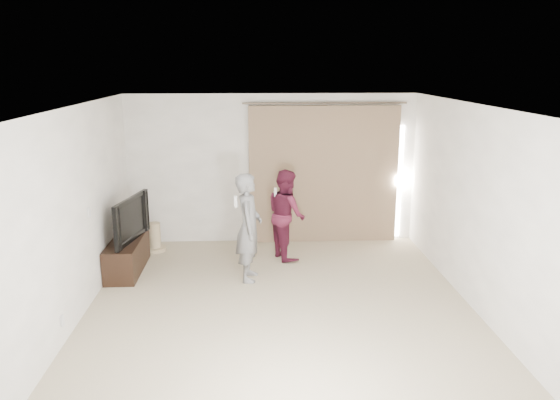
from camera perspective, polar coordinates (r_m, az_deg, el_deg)
The scene contains 10 objects.
floor at distance 7.30m, azimuth -0.01°, elevation -10.98°, with size 5.50×5.50×0.00m, color #C3B092.
wall_back at distance 9.53m, azimuth -0.85°, elevation 3.25°, with size 5.00×0.04×2.60m, color white.
wall_left at distance 7.17m, azimuth -20.38°, elevation -1.29°, with size 0.04×5.50×2.60m.
ceiling at distance 6.63m, azimuth -0.01°, elevation 9.83°, with size 5.00×5.50×0.01m, color silver.
curtain at distance 9.55m, azimuth 4.66°, elevation 2.64°, with size 2.80×0.11×2.46m.
tv_console at distance 8.68m, azimuth -15.67°, elevation -5.59°, with size 0.45×1.29×0.50m, color black.
tv at distance 8.50m, azimuth -15.93°, elevation -1.89°, with size 1.16×0.15×0.67m, color black.
scratching_post at distance 9.49m, azimuth -12.95°, elevation -4.05°, with size 0.37×0.37×0.49m.
person_man at distance 7.90m, azimuth -3.28°, elevation -2.86°, with size 0.42×0.61×1.59m.
person_woman at distance 8.80m, azimuth 0.66°, elevation -1.48°, with size 0.76×0.86×1.46m.
Camera 1 is at (-0.34, -6.60, 3.09)m, focal length 35.00 mm.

